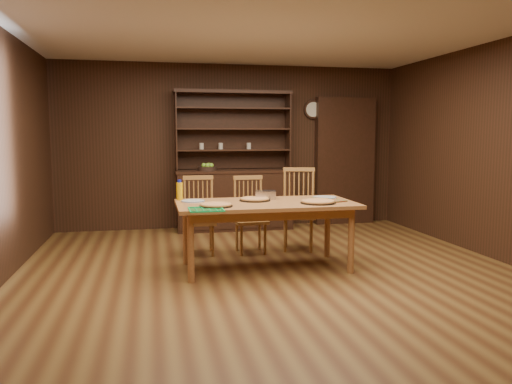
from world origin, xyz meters
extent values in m
plane|color=brown|center=(0.00, 0.00, 0.00)|extent=(6.00, 6.00, 0.00)
plane|color=silver|center=(0.00, 0.00, 2.60)|extent=(6.00, 6.00, 0.00)
plane|color=#361C11|center=(0.00, 3.00, 1.30)|extent=(5.50, 0.00, 5.50)
plane|color=#361C11|center=(0.00, -3.00, 1.30)|extent=(5.50, 0.00, 5.50)
plane|color=#361C11|center=(2.75, 0.00, 1.30)|extent=(0.00, 6.00, 6.00)
cube|color=#321910|center=(0.00, 2.74, 0.45)|extent=(1.80, 0.50, 0.90)
cube|color=#321910|center=(0.00, 2.74, 0.92)|extent=(1.84, 0.52, 0.04)
cube|color=#321910|center=(0.00, 2.97, 1.55)|extent=(1.80, 0.02, 1.20)
cube|color=#321910|center=(-0.89, 2.82, 1.55)|extent=(0.02, 0.32, 1.20)
cube|color=#321910|center=(0.89, 2.82, 1.55)|extent=(0.02, 0.32, 1.20)
cube|color=#321910|center=(0.00, 2.82, 2.15)|extent=(1.84, 0.34, 0.05)
cylinder|color=#B7AE9B|center=(-0.50, 2.82, 1.31)|extent=(0.07, 0.07, 0.10)
cylinder|color=#B7AE9B|center=(-0.20, 2.82, 1.31)|extent=(0.07, 0.07, 0.10)
cube|color=#321910|center=(1.90, 2.90, 1.05)|extent=(1.00, 0.18, 2.10)
cylinder|color=#321910|center=(1.35, 2.96, 1.90)|extent=(0.30, 0.04, 0.30)
cylinder|color=beige|center=(1.35, 2.94, 1.90)|extent=(0.24, 0.01, 0.24)
cube|color=#A96B3A|center=(-0.04, 0.35, 0.73)|extent=(1.96, 0.98, 0.04)
cylinder|color=#A96B3A|center=(-0.90, -0.02, 0.35)|extent=(0.07, 0.07, 0.71)
cylinder|color=#A96B3A|center=(-0.90, 0.72, 0.35)|extent=(0.07, 0.07, 0.71)
cylinder|color=#A96B3A|center=(0.82, -0.02, 0.35)|extent=(0.07, 0.07, 0.71)
cylinder|color=#A96B3A|center=(0.82, 0.72, 0.35)|extent=(0.07, 0.07, 0.71)
cube|color=#AE733B|center=(-0.70, 1.16, 0.41)|extent=(0.41, 0.39, 0.04)
cylinder|color=#AE733B|center=(-0.86, 1.02, 0.19)|extent=(0.03, 0.03, 0.39)
cylinder|color=#AE733B|center=(-0.85, 1.31, 0.19)|extent=(0.03, 0.03, 0.39)
cylinder|color=#AE733B|center=(-0.56, 1.01, 0.19)|extent=(0.03, 0.03, 0.39)
cylinder|color=#AE733B|center=(-0.55, 1.29, 0.19)|extent=(0.03, 0.03, 0.39)
cube|color=#AE733B|center=(-0.70, 1.32, 0.95)|extent=(0.38, 0.05, 0.05)
cube|color=#AE733B|center=(-0.06, 1.11, 0.41)|extent=(0.41, 0.39, 0.04)
cylinder|color=#AE733B|center=(-0.21, 0.97, 0.19)|extent=(0.03, 0.03, 0.39)
cylinder|color=#AE733B|center=(-0.21, 1.25, 0.19)|extent=(0.03, 0.03, 0.39)
cylinder|color=#AE733B|center=(0.10, 0.97, 0.19)|extent=(0.03, 0.03, 0.39)
cylinder|color=#AE733B|center=(0.09, 1.26, 0.19)|extent=(0.03, 0.03, 0.39)
cube|color=#AE733B|center=(-0.06, 1.27, 0.95)|extent=(0.38, 0.05, 0.05)
cube|color=#AE733B|center=(0.58, 1.15, 0.45)|extent=(0.54, 0.53, 0.04)
cylinder|color=#AE733B|center=(0.37, 1.05, 0.21)|extent=(0.04, 0.04, 0.43)
cylinder|color=#AE733B|center=(0.47, 1.35, 0.21)|extent=(0.04, 0.04, 0.43)
cylinder|color=#AE733B|center=(0.69, 0.95, 0.21)|extent=(0.04, 0.04, 0.43)
cylinder|color=#AE733B|center=(0.78, 1.25, 0.21)|extent=(0.04, 0.04, 0.43)
cube|color=#AE733B|center=(0.63, 1.32, 1.04)|extent=(0.41, 0.16, 0.05)
cylinder|color=black|center=(-0.62, 0.13, 0.76)|extent=(0.35, 0.35, 0.01)
cylinder|color=#DCAD5E|center=(-0.62, 0.13, 0.77)|extent=(0.32, 0.32, 0.02)
torus|color=#CC8749|center=(-0.62, 0.13, 0.77)|extent=(0.33, 0.33, 0.03)
cylinder|color=black|center=(0.50, 0.15, 0.76)|extent=(0.38, 0.38, 0.01)
cylinder|color=#DCAD5E|center=(0.50, 0.15, 0.77)|extent=(0.35, 0.35, 0.02)
torus|color=#CC8749|center=(0.50, 0.15, 0.77)|extent=(0.36, 0.36, 0.03)
cylinder|color=black|center=(-0.13, 0.50, 0.76)|extent=(0.35, 0.35, 0.01)
cylinder|color=#DCAD5E|center=(-0.13, 0.50, 0.77)|extent=(0.32, 0.32, 0.02)
torus|color=#CC8749|center=(-0.13, 0.50, 0.77)|extent=(0.33, 0.33, 0.03)
cylinder|color=white|center=(-0.83, 0.55, 0.76)|extent=(0.26, 0.26, 0.01)
torus|color=#2F518E|center=(-0.83, 0.55, 0.76)|extent=(0.26, 0.26, 0.01)
cylinder|color=white|center=(0.72, 0.56, 0.76)|extent=(0.27, 0.27, 0.01)
torus|color=#2F518E|center=(0.72, 0.56, 0.76)|extent=(0.28, 0.28, 0.01)
cube|color=white|center=(0.02, 0.63, 0.80)|extent=(0.27, 0.22, 0.09)
cylinder|color=#EBAE0C|center=(-0.96, 0.72, 0.85)|extent=(0.07, 0.07, 0.20)
cylinder|color=#131CA1|center=(-0.96, 0.72, 0.97)|extent=(0.04, 0.04, 0.03)
cube|color=#A5121D|center=(0.72, 0.25, 0.76)|extent=(0.27, 0.27, 0.02)
cube|color=#A5121D|center=(0.57, 0.41, 0.76)|extent=(0.30, 0.30, 0.02)
cylinder|color=black|center=(-0.43, 2.69, 0.97)|extent=(0.30, 0.30, 0.06)
sphere|color=#8DCA36|center=(-0.48, 2.69, 1.02)|extent=(0.08, 0.08, 0.08)
sphere|color=#8DCA36|center=(-0.40, 2.72, 1.02)|extent=(0.08, 0.08, 0.08)
sphere|color=#8DCA36|center=(-0.43, 2.64, 1.02)|extent=(0.08, 0.08, 0.08)
sphere|color=#8DCA36|center=(-0.37, 2.67, 1.02)|extent=(0.08, 0.08, 0.08)
camera|label=1|loc=(-1.26, -4.97, 1.50)|focal=35.00mm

